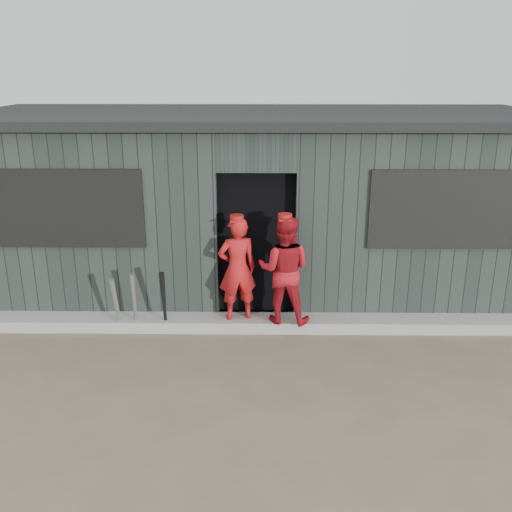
{
  "coord_description": "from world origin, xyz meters",
  "views": [
    {
      "loc": [
        0.08,
        -4.91,
        3.25
      ],
      "look_at": [
        0.0,
        1.8,
        1.0
      ],
      "focal_mm": 40.0,
      "sensor_mm": 36.0,
      "label": 1
    }
  ],
  "objects_px": {
    "bat_right": "(164,302)",
    "player_red_left": "(237,269)",
    "bat_mid": "(134,302)",
    "player_red_right": "(284,270)",
    "bat_left": "(116,306)",
    "dugout": "(257,202)",
    "player_grey_back": "(299,269)"
  },
  "relations": [
    {
      "from": "bat_left",
      "to": "bat_right",
      "type": "bearing_deg",
      "value": 1.76
    },
    {
      "from": "bat_mid",
      "to": "bat_right",
      "type": "xyz_separation_m",
      "value": [
        0.39,
        -0.05,
        0.03
      ]
    },
    {
      "from": "bat_left",
      "to": "dugout",
      "type": "bearing_deg",
      "value": 46.48
    },
    {
      "from": "player_red_left",
      "to": "player_grey_back",
      "type": "xyz_separation_m",
      "value": [
        0.82,
        0.62,
        -0.22
      ]
    },
    {
      "from": "bat_right",
      "to": "bat_left",
      "type": "bearing_deg",
      "value": -178.24
    },
    {
      "from": "bat_mid",
      "to": "player_grey_back",
      "type": "distance_m",
      "value": 2.25
    },
    {
      "from": "bat_left",
      "to": "bat_mid",
      "type": "height_order",
      "value": "bat_mid"
    },
    {
      "from": "player_grey_back",
      "to": "player_red_left",
      "type": "bearing_deg",
      "value": 23.98
    },
    {
      "from": "bat_left",
      "to": "bat_mid",
      "type": "distance_m",
      "value": 0.22
    },
    {
      "from": "player_red_right",
      "to": "player_grey_back",
      "type": "distance_m",
      "value": 0.77
    },
    {
      "from": "bat_mid",
      "to": "player_grey_back",
      "type": "height_order",
      "value": "player_grey_back"
    },
    {
      "from": "player_red_left",
      "to": "player_red_right",
      "type": "distance_m",
      "value": 0.59
    },
    {
      "from": "bat_right",
      "to": "dugout",
      "type": "distance_m",
      "value": 2.33
    },
    {
      "from": "player_red_left",
      "to": "dugout",
      "type": "relative_size",
      "value": 0.16
    },
    {
      "from": "bat_mid",
      "to": "player_red_right",
      "type": "xyz_separation_m",
      "value": [
        1.89,
        0.03,
        0.44
      ]
    },
    {
      "from": "bat_right",
      "to": "player_red_right",
      "type": "distance_m",
      "value": 1.56
    },
    {
      "from": "bat_left",
      "to": "player_red_right",
      "type": "bearing_deg",
      "value": 2.61
    },
    {
      "from": "player_grey_back",
      "to": "dugout",
      "type": "height_order",
      "value": "dugout"
    },
    {
      "from": "bat_mid",
      "to": "bat_left",
      "type": "bearing_deg",
      "value": -163.09
    },
    {
      "from": "bat_right",
      "to": "player_red_left",
      "type": "relative_size",
      "value": 0.65
    },
    {
      "from": "player_red_right",
      "to": "dugout",
      "type": "relative_size",
      "value": 0.17
    },
    {
      "from": "bat_mid",
      "to": "dugout",
      "type": "relative_size",
      "value": 0.1
    },
    {
      "from": "player_red_left",
      "to": "bat_mid",
      "type": "bearing_deg",
      "value": -9.85
    },
    {
      "from": "dugout",
      "to": "player_grey_back",
      "type": "bearing_deg",
      "value": -61.16
    },
    {
      "from": "player_red_right",
      "to": "player_red_left",
      "type": "bearing_deg",
      "value": 3.07
    },
    {
      "from": "bat_mid",
      "to": "player_red_right",
      "type": "distance_m",
      "value": 1.94
    },
    {
      "from": "bat_right",
      "to": "player_red_left",
      "type": "bearing_deg",
      "value": 9.44
    },
    {
      "from": "bat_left",
      "to": "bat_right",
      "type": "xyz_separation_m",
      "value": [
        0.6,
        0.02,
        0.05
      ]
    },
    {
      "from": "bat_mid",
      "to": "dugout",
      "type": "distance_m",
      "value": 2.52
    },
    {
      "from": "bat_right",
      "to": "player_red_right",
      "type": "relative_size",
      "value": 0.63
    },
    {
      "from": "player_red_left",
      "to": "player_grey_back",
      "type": "height_order",
      "value": "player_red_left"
    },
    {
      "from": "bat_mid",
      "to": "bat_right",
      "type": "height_order",
      "value": "bat_right"
    }
  ]
}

